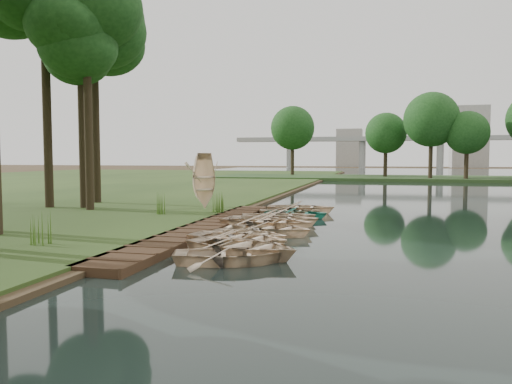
% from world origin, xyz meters
% --- Properties ---
extents(ground, '(300.00, 300.00, 0.00)m').
position_xyz_m(ground, '(0.00, 0.00, 0.00)').
color(ground, '#3D2F1D').
extents(boardwalk, '(1.60, 16.00, 0.30)m').
position_xyz_m(boardwalk, '(-1.60, 0.00, 0.15)').
color(boardwalk, '#352214').
rests_on(boardwalk, ground).
extents(peninsula, '(50.00, 14.00, 0.45)m').
position_xyz_m(peninsula, '(8.00, 50.00, 0.23)').
color(peninsula, '#29441E').
rests_on(peninsula, ground).
extents(far_trees, '(45.60, 5.60, 8.80)m').
position_xyz_m(far_trees, '(4.67, 50.00, 6.43)').
color(far_trees, black).
rests_on(far_trees, peninsula).
extents(bridge, '(95.90, 4.00, 8.60)m').
position_xyz_m(bridge, '(12.31, 120.00, 7.08)').
color(bridge, '#A5A5A0').
rests_on(bridge, ground).
extents(building_a, '(10.00, 8.00, 18.00)m').
position_xyz_m(building_a, '(30.00, 140.00, 9.00)').
color(building_a, '#A5A5A0').
rests_on(building_a, ground).
extents(building_b, '(8.00, 8.00, 12.00)m').
position_xyz_m(building_b, '(-5.00, 145.00, 6.00)').
color(building_b, '#A5A5A0').
rests_on(building_b, ground).
extents(rowboat_0, '(3.71, 3.10, 0.66)m').
position_xyz_m(rowboat_0, '(1.21, -5.57, 0.38)').
color(rowboat_0, beige).
rests_on(rowboat_0, water).
extents(rowboat_1, '(4.43, 3.81, 0.77)m').
position_xyz_m(rowboat_1, '(1.28, -4.54, 0.44)').
color(rowboat_1, beige).
rests_on(rowboat_1, water).
extents(rowboat_2, '(3.98, 3.22, 0.73)m').
position_xyz_m(rowboat_2, '(0.72, -3.07, 0.41)').
color(rowboat_2, beige).
rests_on(rowboat_2, water).
extents(rowboat_3, '(3.41, 2.78, 0.62)m').
position_xyz_m(rowboat_3, '(0.73, -1.84, 0.36)').
color(rowboat_3, beige).
rests_on(rowboat_3, water).
extents(rowboat_4, '(3.70, 3.08, 0.66)m').
position_xyz_m(rowboat_4, '(1.25, -0.24, 0.38)').
color(rowboat_4, beige).
rests_on(rowboat_4, water).
extents(rowboat_5, '(4.33, 3.42, 0.81)m').
position_xyz_m(rowboat_5, '(0.75, 1.03, 0.46)').
color(rowboat_5, beige).
rests_on(rowboat_5, water).
extents(rowboat_6, '(4.13, 3.22, 0.78)m').
position_xyz_m(rowboat_6, '(0.88, 1.96, 0.44)').
color(rowboat_6, beige).
rests_on(rowboat_6, water).
extents(rowboat_7, '(3.96, 3.30, 0.71)m').
position_xyz_m(rowboat_7, '(0.79, 3.39, 0.40)').
color(rowboat_7, beige).
rests_on(rowboat_7, water).
extents(rowboat_8, '(3.12, 2.29, 0.63)m').
position_xyz_m(rowboat_8, '(1.27, 5.06, 0.36)').
color(rowboat_8, teal).
rests_on(rowboat_8, water).
extents(rowboat_9, '(3.46, 2.76, 0.64)m').
position_xyz_m(rowboat_9, '(0.84, 5.91, 0.37)').
color(rowboat_9, beige).
rests_on(rowboat_9, water).
extents(rowboat_10, '(3.76, 2.81, 0.74)m').
position_xyz_m(rowboat_10, '(1.14, 7.27, 0.42)').
color(rowboat_10, beige).
rests_on(rowboat_10, water).
extents(stored_rowboat, '(3.63, 3.44, 0.61)m').
position_xyz_m(stored_rowboat, '(-3.84, 6.03, 0.61)').
color(stored_rowboat, beige).
rests_on(stored_rowboat, bank).
extents(tree_3, '(5.43, 5.43, 13.46)m').
position_xyz_m(tree_3, '(-12.32, 4.77, 11.36)').
color(tree_3, black).
rests_on(tree_3, bank).
extents(tree_4, '(4.24, 4.24, 10.30)m').
position_xyz_m(tree_4, '(-9.42, 4.14, 8.71)').
color(tree_4, black).
rests_on(tree_4, bank).
extents(tree_6, '(4.93, 4.93, 12.16)m').
position_xyz_m(tree_6, '(-11.38, 7.99, 10.27)').
color(tree_6, black).
rests_on(tree_6, bank).
extents(reeds_0, '(0.60, 0.60, 0.97)m').
position_xyz_m(reeds_0, '(-5.05, -5.42, 0.79)').
color(reeds_0, '#3F661E').
rests_on(reeds_0, bank).
extents(reeds_1, '(0.60, 0.60, 1.02)m').
position_xyz_m(reeds_1, '(-4.98, 3.20, 0.81)').
color(reeds_1, '#3F661E').
rests_on(reeds_1, bank).
extents(reeds_2, '(0.60, 0.60, 1.09)m').
position_xyz_m(reeds_2, '(-2.60, 4.77, 0.84)').
color(reeds_2, '#3F661E').
rests_on(reeds_2, bank).
extents(reeds_3, '(0.60, 0.60, 0.95)m').
position_xyz_m(reeds_3, '(-2.60, 4.66, 0.78)').
color(reeds_3, '#3F661E').
rests_on(reeds_3, bank).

